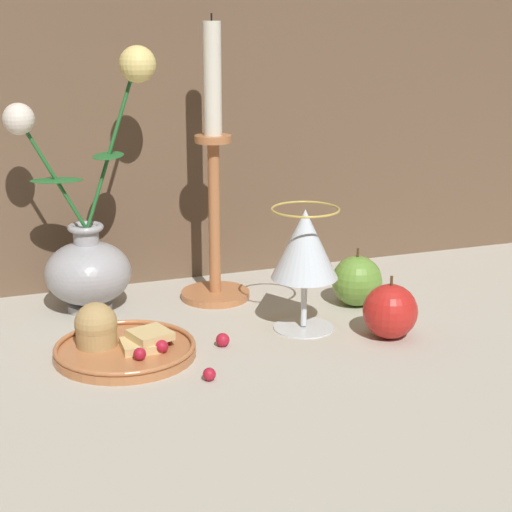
{
  "coord_description": "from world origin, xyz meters",
  "views": [
    {
      "loc": [
        -0.35,
        -0.98,
        0.41
      ],
      "look_at": [
        0.0,
        0.01,
        0.1
      ],
      "focal_mm": 60.0,
      "sensor_mm": 36.0,
      "label": 1
    }
  ],
  "objects_px": {
    "vase": "(89,249)",
    "wine_glass": "(305,249)",
    "candlestick": "(214,194)",
    "apple_near_glass": "(357,281)",
    "plate_with_pastries": "(119,343)",
    "apple_beside_vase": "(390,311)"
  },
  "relations": [
    {
      "from": "apple_near_glass",
      "to": "candlestick",
      "type": "bearing_deg",
      "value": 151.55
    },
    {
      "from": "plate_with_pastries",
      "to": "wine_glass",
      "type": "height_order",
      "value": "wine_glass"
    },
    {
      "from": "apple_beside_vase",
      "to": "apple_near_glass",
      "type": "height_order",
      "value": "apple_near_glass"
    },
    {
      "from": "apple_beside_vase",
      "to": "apple_near_glass",
      "type": "bearing_deg",
      "value": 83.09
    },
    {
      "from": "vase",
      "to": "wine_glass",
      "type": "relative_size",
      "value": 2.21
    },
    {
      "from": "wine_glass",
      "to": "candlestick",
      "type": "relative_size",
      "value": 0.41
    },
    {
      "from": "candlestick",
      "to": "apple_beside_vase",
      "type": "height_order",
      "value": "candlestick"
    },
    {
      "from": "vase",
      "to": "wine_glass",
      "type": "xyz_separation_m",
      "value": [
        0.25,
        -0.17,
        0.02
      ]
    },
    {
      "from": "wine_glass",
      "to": "candlestick",
      "type": "distance_m",
      "value": 0.18
    },
    {
      "from": "plate_with_pastries",
      "to": "apple_near_glass",
      "type": "height_order",
      "value": "apple_near_glass"
    },
    {
      "from": "plate_with_pastries",
      "to": "wine_glass",
      "type": "xyz_separation_m",
      "value": [
        0.25,
        0.01,
        0.09
      ]
    },
    {
      "from": "wine_glass",
      "to": "apple_beside_vase",
      "type": "bearing_deg",
      "value": -36.3
    },
    {
      "from": "plate_with_pastries",
      "to": "apple_near_glass",
      "type": "distance_m",
      "value": 0.36
    },
    {
      "from": "plate_with_pastries",
      "to": "apple_beside_vase",
      "type": "relative_size",
      "value": 2.09
    },
    {
      "from": "candlestick",
      "to": "apple_near_glass",
      "type": "height_order",
      "value": "candlestick"
    },
    {
      "from": "vase",
      "to": "plate_with_pastries",
      "type": "height_order",
      "value": "vase"
    },
    {
      "from": "plate_with_pastries",
      "to": "wine_glass",
      "type": "relative_size",
      "value": 1.06
    },
    {
      "from": "plate_with_pastries",
      "to": "candlestick",
      "type": "bearing_deg",
      "value": 43.44
    },
    {
      "from": "wine_glass",
      "to": "apple_beside_vase",
      "type": "distance_m",
      "value": 0.13
    },
    {
      "from": "vase",
      "to": "candlestick",
      "type": "height_order",
      "value": "candlestick"
    },
    {
      "from": "apple_near_glass",
      "to": "vase",
      "type": "bearing_deg",
      "value": 163.31
    },
    {
      "from": "candlestick",
      "to": "vase",
      "type": "bearing_deg",
      "value": 176.83
    }
  ]
}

